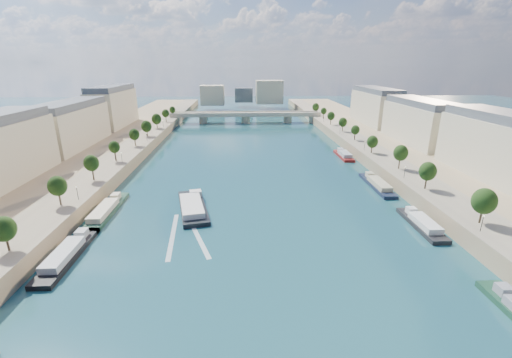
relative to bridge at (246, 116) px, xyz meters
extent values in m
plane|color=#0D383D|center=(0.00, -134.62, -5.08)|extent=(700.00, 700.00, 0.00)
cube|color=#9E8460|center=(-72.00, -134.62, -2.58)|extent=(44.00, 520.00, 5.00)
cube|color=#9E8460|center=(72.00, -134.62, -2.58)|extent=(44.00, 520.00, 5.00)
cube|color=gray|center=(-57.00, -134.62, -0.03)|extent=(14.00, 520.00, 0.10)
cube|color=gray|center=(57.00, -134.62, -0.03)|extent=(14.00, 520.00, 0.10)
cylinder|color=#382B1E|center=(-55.00, -192.62, 1.83)|extent=(0.50, 0.50, 3.82)
ellipsoid|color=black|center=(-55.00, -192.62, 5.42)|extent=(4.80, 4.80, 5.52)
cylinder|color=#382B1E|center=(-55.00, -168.62, 1.83)|extent=(0.50, 0.50, 3.82)
ellipsoid|color=black|center=(-55.00, -168.62, 5.42)|extent=(4.80, 4.80, 5.52)
cylinder|color=#382B1E|center=(-55.00, -144.62, 1.83)|extent=(0.50, 0.50, 3.82)
ellipsoid|color=black|center=(-55.00, -144.62, 5.42)|extent=(4.80, 4.80, 5.52)
cylinder|color=#382B1E|center=(-55.00, -120.62, 1.83)|extent=(0.50, 0.50, 3.82)
ellipsoid|color=black|center=(-55.00, -120.62, 5.42)|extent=(4.80, 4.80, 5.52)
cylinder|color=#382B1E|center=(-55.00, -96.62, 1.83)|extent=(0.50, 0.50, 3.82)
ellipsoid|color=black|center=(-55.00, -96.62, 5.42)|extent=(4.80, 4.80, 5.52)
cylinder|color=#382B1E|center=(-55.00, -72.62, 1.83)|extent=(0.50, 0.50, 3.82)
ellipsoid|color=black|center=(-55.00, -72.62, 5.42)|extent=(4.80, 4.80, 5.52)
cylinder|color=#382B1E|center=(-55.00, -48.62, 1.83)|extent=(0.50, 0.50, 3.82)
ellipsoid|color=black|center=(-55.00, -48.62, 5.42)|extent=(4.80, 4.80, 5.52)
cylinder|color=#382B1E|center=(-55.00, -24.62, 1.83)|extent=(0.50, 0.50, 3.82)
ellipsoid|color=black|center=(-55.00, -24.62, 5.42)|extent=(4.80, 4.80, 5.52)
cylinder|color=#382B1E|center=(-55.00, -0.62, 1.83)|extent=(0.50, 0.50, 3.82)
ellipsoid|color=black|center=(-55.00, -0.62, 5.42)|extent=(4.80, 4.80, 5.52)
cylinder|color=#382B1E|center=(55.00, -184.62, 1.83)|extent=(0.50, 0.50, 3.82)
ellipsoid|color=black|center=(55.00, -184.62, 5.42)|extent=(4.80, 4.80, 5.52)
cylinder|color=#382B1E|center=(55.00, -160.62, 1.83)|extent=(0.50, 0.50, 3.82)
ellipsoid|color=black|center=(55.00, -160.62, 5.42)|extent=(4.80, 4.80, 5.52)
cylinder|color=#382B1E|center=(55.00, -136.62, 1.83)|extent=(0.50, 0.50, 3.82)
ellipsoid|color=black|center=(55.00, -136.62, 5.42)|extent=(4.80, 4.80, 5.52)
cylinder|color=#382B1E|center=(55.00, -112.62, 1.83)|extent=(0.50, 0.50, 3.82)
ellipsoid|color=black|center=(55.00, -112.62, 5.42)|extent=(4.80, 4.80, 5.52)
cylinder|color=#382B1E|center=(55.00, -88.62, 1.83)|extent=(0.50, 0.50, 3.82)
ellipsoid|color=black|center=(55.00, -88.62, 5.42)|extent=(4.80, 4.80, 5.52)
cylinder|color=#382B1E|center=(55.00, -64.62, 1.83)|extent=(0.50, 0.50, 3.82)
ellipsoid|color=black|center=(55.00, -64.62, 5.42)|extent=(4.80, 4.80, 5.52)
cylinder|color=#382B1E|center=(55.00, -40.62, 1.83)|extent=(0.50, 0.50, 3.82)
ellipsoid|color=black|center=(55.00, -40.62, 5.42)|extent=(4.80, 4.80, 5.52)
cylinder|color=#382B1E|center=(55.00, -16.62, 1.83)|extent=(0.50, 0.50, 3.82)
ellipsoid|color=black|center=(55.00, -16.62, 5.42)|extent=(4.80, 4.80, 5.52)
cylinder|color=#382B1E|center=(55.00, 7.38, 1.83)|extent=(0.50, 0.50, 3.82)
ellipsoid|color=black|center=(55.00, 7.38, 5.42)|extent=(4.80, 4.80, 5.52)
cylinder|color=black|center=(-52.50, -164.62, 1.92)|extent=(0.14, 0.14, 4.00)
sphere|color=#FFE5B2|center=(-52.50, -164.62, 4.02)|extent=(0.36, 0.36, 0.36)
cylinder|color=black|center=(-52.50, -124.62, 1.92)|extent=(0.14, 0.14, 4.00)
sphere|color=#FFE5B2|center=(-52.50, -124.62, 4.02)|extent=(0.36, 0.36, 0.36)
cylinder|color=black|center=(-52.50, -84.62, 1.92)|extent=(0.14, 0.14, 4.00)
sphere|color=#FFE5B2|center=(-52.50, -84.62, 4.02)|extent=(0.36, 0.36, 0.36)
cylinder|color=black|center=(-52.50, -44.62, 1.92)|extent=(0.14, 0.14, 4.00)
sphere|color=#FFE5B2|center=(-52.50, -44.62, 4.02)|extent=(0.36, 0.36, 0.36)
cylinder|color=black|center=(52.50, -189.62, 1.92)|extent=(0.14, 0.14, 4.00)
sphere|color=#FFE5B2|center=(52.50, -189.62, 4.02)|extent=(0.36, 0.36, 0.36)
cylinder|color=black|center=(52.50, -149.62, 1.92)|extent=(0.14, 0.14, 4.00)
sphere|color=#FFE5B2|center=(52.50, -149.62, 4.02)|extent=(0.36, 0.36, 0.36)
cylinder|color=black|center=(52.50, -109.62, 1.92)|extent=(0.14, 0.14, 4.00)
sphere|color=#FFE5B2|center=(52.50, -109.62, 4.02)|extent=(0.36, 0.36, 0.36)
cylinder|color=black|center=(52.50, -69.62, 1.92)|extent=(0.14, 0.14, 4.00)
sphere|color=#FFE5B2|center=(52.50, -69.62, 4.02)|extent=(0.36, 0.36, 0.36)
cylinder|color=black|center=(52.50, -29.62, 1.92)|extent=(0.14, 0.14, 4.00)
sphere|color=#FFE5B2|center=(52.50, -29.62, 4.02)|extent=(0.36, 0.36, 0.36)
cube|color=beige|center=(-85.00, -93.62, 9.92)|extent=(16.00, 52.00, 20.00)
cube|color=#474C54|center=(-85.00, -93.62, 21.52)|extent=(14.72, 50.44, 3.20)
cube|color=beige|center=(-85.00, -35.62, 9.92)|extent=(16.00, 52.00, 20.00)
cube|color=#474C54|center=(-85.00, -35.62, 21.52)|extent=(14.72, 50.44, 3.20)
cube|color=beige|center=(85.00, -151.62, 9.92)|extent=(16.00, 52.00, 20.00)
cube|color=#474C54|center=(85.00, -151.62, 21.52)|extent=(14.72, 50.44, 3.20)
cube|color=beige|center=(85.00, -93.62, 9.92)|extent=(16.00, 52.00, 20.00)
cube|color=#474C54|center=(85.00, -93.62, 21.52)|extent=(14.72, 50.44, 3.20)
cube|color=beige|center=(85.00, -35.62, 9.92)|extent=(16.00, 52.00, 20.00)
cube|color=#474C54|center=(85.00, -35.62, 21.52)|extent=(14.72, 50.44, 3.20)
cube|color=beige|center=(-30.00, 75.38, 8.92)|extent=(22.00, 18.00, 18.00)
cube|color=beige|center=(25.00, 85.38, 10.92)|extent=(26.00, 20.00, 22.00)
cube|color=#474C54|center=(0.00, 100.38, 6.92)|extent=(18.00, 16.00, 14.00)
cube|color=#C1B79E|center=(0.00, 0.00, 1.12)|extent=(112.00, 11.00, 2.20)
cube|color=#C1B79E|center=(0.00, -5.00, 2.62)|extent=(112.00, 0.80, 0.90)
cube|color=#C1B79E|center=(0.00, 5.00, 2.62)|extent=(112.00, 0.80, 0.90)
cylinder|color=#C1B79E|center=(-32.00, 0.00, -2.58)|extent=(6.40, 6.40, 5.00)
cylinder|color=#C1B79E|center=(0.00, 0.00, -2.58)|extent=(6.40, 6.40, 5.00)
cylinder|color=#C1B79E|center=(32.00, 0.00, -2.58)|extent=(6.40, 6.40, 5.00)
cube|color=#C1B79E|center=(-52.00, 0.00, -2.58)|extent=(6.00, 12.00, 5.00)
cube|color=#C1B79E|center=(52.00, 0.00, -2.58)|extent=(6.00, 12.00, 5.00)
cube|color=black|center=(-19.72, -161.38, -4.73)|extent=(13.04, 27.61, 1.90)
cube|color=silver|center=(-19.72, -163.51, -2.93)|extent=(9.74, 18.22, 1.71)
cube|color=silver|center=(-19.72, -153.40, -2.88)|extent=(4.39, 3.92, 1.80)
cube|color=silver|center=(-22.92, -178.38, -5.06)|extent=(3.54, 26.00, 0.04)
cube|color=silver|center=(-16.52, -178.38, -5.06)|extent=(9.68, 24.95, 0.04)
cube|color=black|center=(-45.50, -187.94, -4.78)|extent=(5.00, 25.75, 1.80)
cube|color=#AFB6BB|center=(-45.50, -190.00, -3.08)|extent=(4.10, 14.16, 1.60)
cube|color=#AFB6BB|center=(-45.50, -180.21, -2.98)|extent=(2.50, 3.09, 1.80)
cube|color=#183E2C|center=(-45.50, -163.17, -4.78)|extent=(5.00, 28.46, 1.80)
cube|color=beige|center=(-45.50, -165.45, -3.08)|extent=(4.10, 15.65, 1.60)
cube|color=beige|center=(-45.50, -154.64, -2.98)|extent=(2.50, 3.41, 1.80)
cube|color=gray|center=(45.50, -207.52, -2.98)|extent=(2.50, 2.56, 1.80)
cube|color=black|center=(45.50, -176.59, -4.78)|extent=(5.00, 20.95, 1.80)
cube|color=white|center=(45.50, -178.27, -3.08)|extent=(4.10, 11.52, 1.60)
cube|color=white|center=(45.50, -170.31, -2.98)|extent=(2.50, 2.51, 1.80)
cube|color=#192238|center=(45.50, -144.18, -4.78)|extent=(5.00, 25.64, 1.80)
cube|color=#C3BA92|center=(45.50, -146.23, -3.08)|extent=(4.10, 14.10, 1.60)
cube|color=#C3BA92|center=(45.50, -136.48, -2.98)|extent=(2.50, 3.08, 1.80)
cube|color=maroon|center=(45.50, -102.14, -4.78)|extent=(5.00, 19.92, 1.80)
cube|color=#AEB4BB|center=(45.50, -103.73, -3.08)|extent=(4.10, 10.95, 1.60)
cube|color=#AEB4BB|center=(45.50, -96.17, -2.98)|extent=(2.50, 2.39, 1.80)
camera|label=1|loc=(-4.73, -260.38, 38.33)|focal=24.00mm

